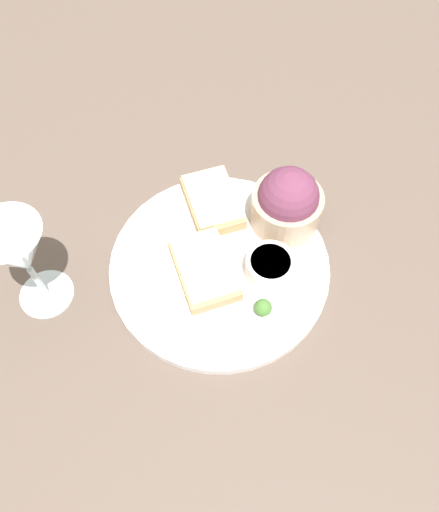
# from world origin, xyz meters

# --- Properties ---
(ground_plane) EXTENTS (4.00, 4.00, 0.00)m
(ground_plane) POSITION_xyz_m (0.00, 0.00, 0.00)
(ground_plane) COLOR brown
(dinner_plate) EXTENTS (0.29, 0.29, 0.01)m
(dinner_plate) POSITION_xyz_m (0.00, 0.00, 0.01)
(dinner_plate) COLOR white
(dinner_plate) RESTS_ON ground_plane
(salad_bowl) EXTENTS (0.09, 0.09, 0.09)m
(salad_bowl) POSITION_xyz_m (0.00, -0.11, 0.05)
(salad_bowl) COLOR tan
(salad_bowl) RESTS_ON dinner_plate
(sauce_ramekin) EXTENTS (0.06, 0.06, 0.03)m
(sauce_ramekin) POSITION_xyz_m (-0.05, -0.04, 0.03)
(sauce_ramekin) COLOR white
(sauce_ramekin) RESTS_ON dinner_plate
(cheese_toast_near) EXTENTS (0.12, 0.10, 0.03)m
(cheese_toast_near) POSITION_xyz_m (0.00, 0.02, 0.03)
(cheese_toast_near) COLOR tan
(cheese_toast_near) RESTS_ON dinner_plate
(cheese_toast_far) EXTENTS (0.12, 0.10, 0.03)m
(cheese_toast_far) POSITION_xyz_m (0.08, -0.05, 0.03)
(cheese_toast_far) COLOR tan
(cheese_toast_far) RESTS_ON dinner_plate
(wine_glass) EXTENTS (0.08, 0.08, 0.15)m
(wine_glass) POSITION_xyz_m (0.11, 0.20, 0.10)
(wine_glass) COLOR silver
(wine_glass) RESTS_ON ground_plane
(garnish) EXTENTS (0.02, 0.02, 0.02)m
(garnish) POSITION_xyz_m (-0.09, 0.00, 0.03)
(garnish) COLOR #477533
(garnish) RESTS_ON dinner_plate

